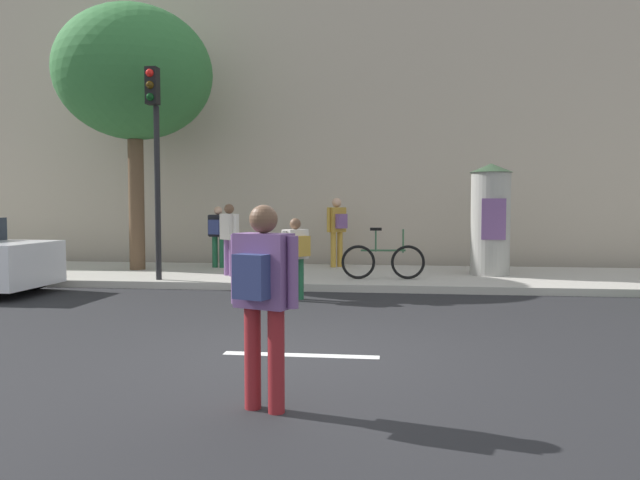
% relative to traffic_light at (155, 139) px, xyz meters
% --- Properties ---
extents(ground_plane, '(80.00, 80.00, 0.00)m').
position_rel_traffic_light_xyz_m(ground_plane, '(3.84, -5.24, -3.08)').
color(ground_plane, '#232326').
extents(sidewalk_curb, '(36.00, 4.00, 0.15)m').
position_rel_traffic_light_xyz_m(sidewalk_curb, '(3.84, 1.76, -3.01)').
color(sidewalk_curb, '#B2ADA3').
rests_on(sidewalk_curb, ground_plane).
extents(lane_markings, '(25.80, 0.16, 0.01)m').
position_rel_traffic_light_xyz_m(lane_markings, '(3.84, -5.24, -3.08)').
color(lane_markings, silver).
rests_on(lane_markings, ground_plane).
extents(building_backdrop, '(36.00, 5.00, 8.88)m').
position_rel_traffic_light_xyz_m(building_backdrop, '(3.84, 6.76, 1.36)').
color(building_backdrop, '#B7A893').
rests_on(building_backdrop, ground_plane).
extents(traffic_light, '(0.24, 0.45, 4.36)m').
position_rel_traffic_light_xyz_m(traffic_light, '(0.00, 0.00, 0.00)').
color(traffic_light, black).
rests_on(traffic_light, sidewalk_curb).
extents(poster_column, '(0.95, 0.95, 2.49)m').
position_rel_traffic_light_xyz_m(poster_column, '(7.06, 1.88, -1.67)').
color(poster_column, '#9E9B93').
rests_on(poster_column, sidewalk_curb).
extents(street_tree, '(3.71, 3.71, 6.30)m').
position_rel_traffic_light_xyz_m(street_tree, '(-1.29, 1.97, 1.76)').
color(street_tree, brown).
rests_on(street_tree, sidewalk_curb).
extents(pedestrian_with_backpack, '(0.52, 0.52, 1.48)m').
position_rel_traffic_light_xyz_m(pedestrian_with_backpack, '(3.16, -1.30, -2.21)').
color(pedestrian_with_backpack, '#1E5938').
rests_on(pedestrian_with_backpack, ground_plane).
extents(pedestrian_in_light_jacket, '(0.61, 0.48, 1.72)m').
position_rel_traffic_light_xyz_m(pedestrian_in_light_jacket, '(3.81, -7.12, -2.05)').
color(pedestrian_in_light_jacket, maroon).
rests_on(pedestrian_in_light_jacket, ground_plane).
extents(pedestrian_tallest, '(0.57, 0.44, 1.54)m').
position_rel_traffic_light_xyz_m(pedestrian_tallest, '(0.54, 2.61, -2.03)').
color(pedestrian_tallest, '#1E5938').
rests_on(pedestrian_tallest, sidewalk_curb).
extents(pedestrian_in_red_top, '(0.52, 0.52, 1.75)m').
position_rel_traffic_light_xyz_m(pedestrian_in_red_top, '(3.49, 3.11, -1.89)').
color(pedestrian_in_red_top, '#B78C33').
rests_on(pedestrian_in_red_top, sidewalk_curb).
extents(pedestrian_with_bag, '(0.49, 0.49, 1.59)m').
position_rel_traffic_light_xyz_m(pedestrian_with_bag, '(1.29, 0.98, -2.00)').
color(pedestrian_with_bag, '#724C84').
rests_on(pedestrian_with_bag, sidewalk_curb).
extents(bicycle_leaning, '(1.77, 0.24, 1.09)m').
position_rel_traffic_light_xyz_m(bicycle_leaning, '(4.68, 0.77, -2.54)').
color(bicycle_leaning, black).
rests_on(bicycle_leaning, sidewalk_curb).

